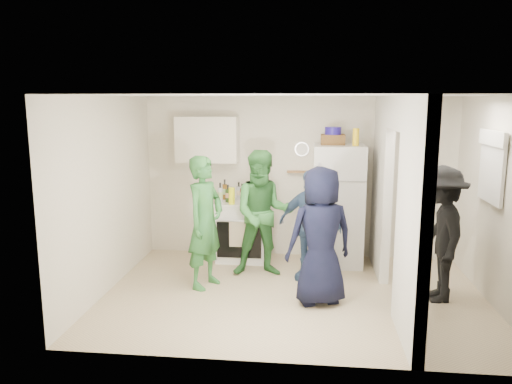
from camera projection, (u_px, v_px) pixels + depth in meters
floor at (293, 295)px, 6.37m from camera, size 4.80×4.80×0.00m
wall_back at (298, 178)px, 7.80m from camera, size 4.80×0.00×4.80m
wall_front at (289, 235)px, 4.48m from camera, size 4.80×0.00×4.80m
wall_left at (108, 195)px, 6.40m from camera, size 0.00×3.40×3.40m
wall_right at (498, 203)px, 5.89m from camera, size 0.00×3.40×3.40m
ceiling at (296, 95)px, 5.91m from camera, size 4.80×4.80×0.00m
partition_pier_back at (382, 185)px, 7.09m from camera, size 0.12×1.20×2.50m
partition_pier_front at (412, 223)px, 4.94m from camera, size 0.12×1.20×2.50m
partition_header at (399, 113)px, 5.82m from camera, size 0.12×1.00×0.40m
stove at (242, 230)px, 7.71m from camera, size 0.77×0.64×0.92m
upper_cabinet at (207, 139)px, 7.67m from camera, size 0.95×0.34×0.70m
fridge at (338, 205)px, 7.45m from camera, size 0.74×0.72×1.80m
wicker_basket at (333, 140)px, 7.33m from camera, size 0.35×0.25×0.15m
blue_bowl at (333, 131)px, 7.31m from camera, size 0.24×0.24×0.11m
yellow_cup_stack_top at (356, 137)px, 7.14m from camera, size 0.09×0.09×0.25m
wall_clock at (302, 149)px, 7.70m from camera, size 0.22×0.02×0.22m
spice_shelf at (298, 172)px, 7.74m from camera, size 0.35×0.08×0.03m
nook_window at (493, 167)px, 6.01m from camera, size 0.03×0.70×0.80m
nook_window_frame at (492, 167)px, 6.01m from camera, size 0.04×0.76×0.86m
nook_valance at (492, 138)px, 5.95m from camera, size 0.04×0.82×0.18m
yellow_cup_stack_stove at (232, 196)px, 7.40m from camera, size 0.09×0.09×0.25m
red_cup at (255, 200)px, 7.40m from camera, size 0.09×0.09×0.12m
person_green_left at (205, 222)px, 6.52m from camera, size 0.64×0.75×1.75m
person_green_center at (263, 214)px, 6.95m from camera, size 0.95×0.78×1.77m
person_denim at (310, 225)px, 6.80m from camera, size 0.97×0.68×1.53m
person_navy at (320, 236)px, 5.97m from camera, size 0.96×0.80×1.69m
person_nook at (440, 234)px, 6.08m from camera, size 0.64×1.09×1.68m
bottle_a at (225, 189)px, 7.76m from camera, size 0.07×0.07×0.31m
bottle_b at (228, 193)px, 7.55m from camera, size 0.08×0.08×0.27m
bottle_c at (239, 191)px, 7.75m from camera, size 0.07×0.07×0.27m
bottle_d at (242, 193)px, 7.54m from camera, size 0.06×0.06×0.29m
bottle_e at (250, 191)px, 7.78m from camera, size 0.06×0.06×0.27m
bottle_f at (253, 191)px, 7.62m from camera, size 0.06×0.06×0.31m
bottle_g at (259, 190)px, 7.72m from camera, size 0.08×0.08×0.30m
bottle_h at (220, 193)px, 7.50m from camera, size 0.07×0.07×0.31m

